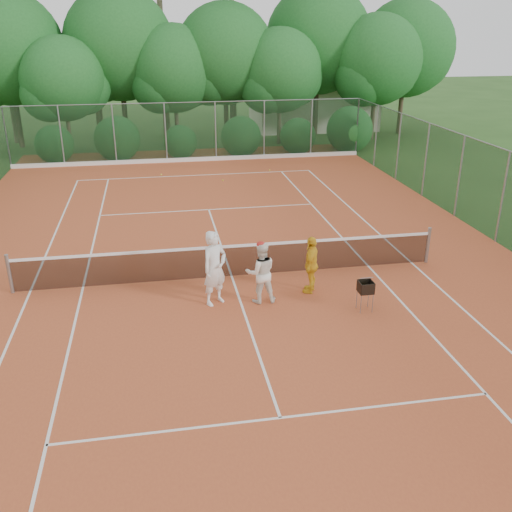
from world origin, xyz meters
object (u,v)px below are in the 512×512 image
(player_center_grp, at_px, (261,272))
(player_yellow, at_px, (311,264))
(ball_hopper, at_px, (366,288))
(player_white, at_px, (215,268))

(player_center_grp, height_order, player_yellow, player_center_grp)
(player_center_grp, xyz_separation_m, ball_hopper, (2.47, -0.95, -0.20))
(player_white, height_order, player_yellow, player_white)
(player_center_grp, bearing_deg, player_white, 174.45)
(player_white, bearing_deg, ball_hopper, -50.53)
(player_white, xyz_separation_m, player_center_grp, (1.16, -0.11, -0.16))
(player_yellow, distance_m, ball_hopper, 1.67)
(player_center_grp, relative_size, ball_hopper, 2.11)
(player_center_grp, bearing_deg, ball_hopper, -21.00)
(player_yellow, bearing_deg, player_center_grp, -48.84)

